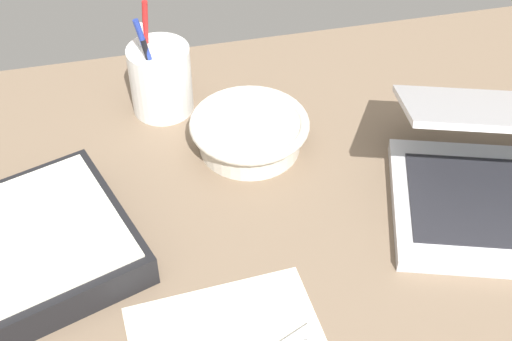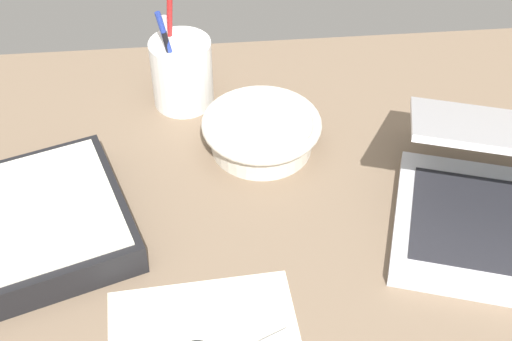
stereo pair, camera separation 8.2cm
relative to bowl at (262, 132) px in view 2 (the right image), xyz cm
name	(u,v)px [view 2 (the right image)]	position (x,y,z in cm)	size (l,w,h in cm)	color
desk_top	(263,290)	(-2.17, -23.74, -3.69)	(140.00, 100.00, 2.00)	#75604C
bowl	(262,132)	(0.00, 0.00, 0.00)	(16.29, 16.29, 4.78)	silver
pen_cup	(181,72)	(-10.48, 11.36, 2.51)	(8.82, 8.82, 16.40)	white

